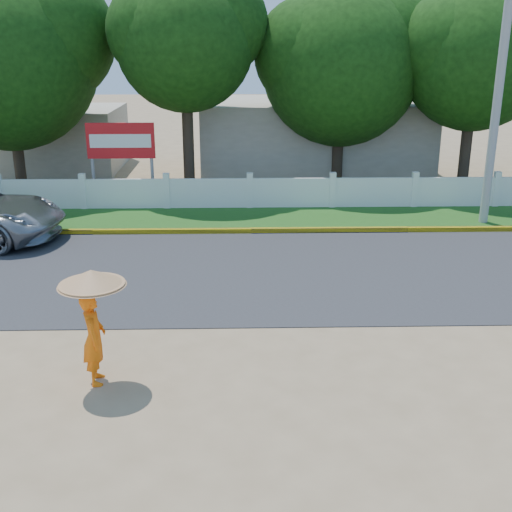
{
  "coord_description": "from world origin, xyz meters",
  "views": [
    {
      "loc": [
        -0.33,
        -11.5,
        5.93
      ],
      "look_at": [
        0.0,
        2.0,
        1.3
      ],
      "focal_mm": 45.0,
      "sensor_mm": 36.0,
      "label": 1
    }
  ],
  "objects": [
    {
      "name": "ground",
      "position": [
        0.0,
        0.0,
        0.0
      ],
      "size": [
        120.0,
        120.0,
        0.0
      ],
      "primitive_type": "plane",
      "color": "#9E8460",
      "rests_on": "ground"
    },
    {
      "name": "road",
      "position": [
        0.0,
        4.5,
        0.01
      ],
      "size": [
        60.0,
        7.0,
        0.02
      ],
      "primitive_type": "cube",
      "color": "#38383A",
      "rests_on": "ground"
    },
    {
      "name": "grass_verge",
      "position": [
        0.0,
        9.75,
        0.01
      ],
      "size": [
        60.0,
        3.5,
        0.03
      ],
      "primitive_type": "cube",
      "color": "#2D601E",
      "rests_on": "ground"
    },
    {
      "name": "curb",
      "position": [
        0.0,
        8.05,
        0.08
      ],
      "size": [
        40.0,
        0.18,
        0.16
      ],
      "primitive_type": "cube",
      "color": "yellow",
      "rests_on": "ground"
    },
    {
      "name": "fence",
      "position": [
        0.0,
        11.2,
        0.55
      ],
      "size": [
        40.0,
        0.1,
        1.1
      ],
      "primitive_type": "cube",
      "color": "silver",
      "rests_on": "ground"
    },
    {
      "name": "building_near",
      "position": [
        3.0,
        18.0,
        1.6
      ],
      "size": [
        10.0,
        6.0,
        3.2
      ],
      "primitive_type": "cube",
      "color": "#B7AD99",
      "rests_on": "ground"
    },
    {
      "name": "building_far",
      "position": [
        -10.0,
        19.0,
        1.4
      ],
      "size": [
        8.0,
        5.0,
        2.8
      ],
      "primitive_type": "cube",
      "color": "#B7AD99",
      "rests_on": "ground"
    },
    {
      "name": "utility_pole",
      "position": [
        7.82,
        9.07,
        4.34
      ],
      "size": [
        0.28,
        0.28,
        8.69
      ],
      "primitive_type": "cylinder",
      "color": "#979794",
      "rests_on": "ground"
    },
    {
      "name": "monk_with_parasol",
      "position": [
        -2.93,
        -1.16,
        1.4
      ],
      "size": [
        1.18,
        1.18,
        2.15
      ],
      "color": "orange",
      "rests_on": "ground"
    },
    {
      "name": "billboard",
      "position": [
        -4.74,
        12.3,
        2.14
      ],
      "size": [
        2.5,
        0.13,
        2.95
      ],
      "color": "gray",
      "rests_on": "ground"
    },
    {
      "name": "tree_row",
      "position": [
        1.79,
        14.57,
        5.16
      ],
      "size": [
        29.88,
        7.03,
        8.58
      ],
      "color": "#473828",
      "rests_on": "ground"
    }
  ]
}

